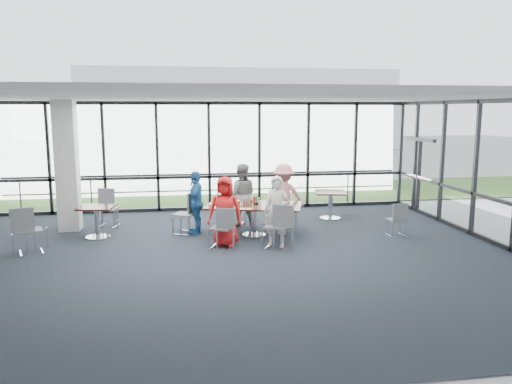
{
  "coord_description": "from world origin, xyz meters",
  "views": [
    {
      "loc": [
        -0.94,
        -9.7,
        2.96
      ],
      "look_at": [
        0.83,
        1.41,
        1.1
      ],
      "focal_mm": 35.0,
      "sensor_mm": 36.0,
      "label": 1
    }
  ],
  "objects": [
    {
      "name": "menu_b",
      "position": [
        1.63,
        1.18,
        0.75
      ],
      "size": [
        0.34,
        0.33,
        0.0
      ],
      "primitive_type": "cube",
      "rotation": [
        0.0,
        0.0,
        -0.71
      ],
      "color": "beige",
      "rests_on": "main_table"
    },
    {
      "name": "chair_spare_r",
      "position": [
        4.14,
        1.1,
        0.4
      ],
      "size": [
        0.42,
        0.42,
        0.8
      ],
      "primitive_type": null,
      "rotation": [
        0.0,
        0.0,
        0.08
      ],
      "color": "slate",
      "rests_on": "ground"
    },
    {
      "name": "ketchup_bottle",
      "position": [
        0.85,
        1.79,
        0.84
      ],
      "size": [
        0.06,
        0.06,
        0.18
      ],
      "primitive_type": "cylinder",
      "color": "maroon",
      "rests_on": "main_table"
    },
    {
      "name": "chair_main_nr",
      "position": [
        1.14,
        0.53,
        0.48
      ],
      "size": [
        0.63,
        0.63,
        0.96
      ],
      "primitive_type": null,
      "rotation": [
        0.0,
        0.0,
        -0.46
      ],
      "color": "slate",
      "rests_on": "ground"
    },
    {
      "name": "ceiling",
      "position": [
        0.0,
        0.0,
        3.2
      ],
      "size": [
        12.0,
        10.0,
        0.04
      ],
      "primitive_type": "cube",
      "color": "white",
      "rests_on": "ground"
    },
    {
      "name": "wall_front",
      "position": [
        0.0,
        -5.0,
        1.6
      ],
      "size": [
        12.0,
        0.1,
        3.2
      ],
      "primitive_type": "cube",
      "color": "silver",
      "rests_on": "ground"
    },
    {
      "name": "plate_nl",
      "position": [
        0.2,
        1.52,
        0.76
      ],
      "size": [
        0.28,
        0.28,
        0.01
      ],
      "primitive_type": "cylinder",
      "color": "white",
      "rests_on": "main_table"
    },
    {
      "name": "chair_main_nl",
      "position": [
        -0.04,
        0.77,
        0.44
      ],
      "size": [
        0.56,
        0.56,
        0.88
      ],
      "primitive_type": null,
      "rotation": [
        0.0,
        0.0,
        -0.39
      ],
      "color": "slate",
      "rests_on": "ground"
    },
    {
      "name": "chair_spare_la",
      "position": [
        -4.0,
        0.98,
        0.49
      ],
      "size": [
        0.61,
        0.61,
        0.97
      ],
      "primitive_type": null,
      "rotation": [
        0.0,
        0.0,
        0.34
      ],
      "color": "slate",
      "rests_on": "ground"
    },
    {
      "name": "tumbler_c",
      "position": [
        0.96,
        1.89,
        0.82
      ],
      "size": [
        0.07,
        0.07,
        0.15
      ],
      "primitive_type": "cylinder",
      "color": "white",
      "rests_on": "main_table"
    },
    {
      "name": "guard_rail",
      "position": [
        0.0,
        5.6,
        0.5
      ],
      "size": [
        12.0,
        0.06,
        0.06
      ],
      "primitive_type": "cylinder",
      "rotation": [
        0.0,
        1.57,
        0.0
      ],
      "color": "#2D2D33",
      "rests_on": "ground"
    },
    {
      "name": "plate_end",
      "position": [
        -0.11,
        1.93,
        0.76
      ],
      "size": [
        0.25,
        0.25,
        0.01
      ],
      "primitive_type": "cylinder",
      "color": "white",
      "rests_on": "main_table"
    },
    {
      "name": "condiment_caddy",
      "position": [
        0.88,
        1.73,
        0.77
      ],
      "size": [
        0.1,
        0.07,
        0.04
      ],
      "primitive_type": "cube",
      "color": "black",
      "rests_on": "main_table"
    },
    {
      "name": "curtain_wall_right",
      "position": [
        6.0,
        0.0,
        1.6
      ],
      "size": [
        0.1,
        10.0,
        3.2
      ],
      "primitive_type": "cube",
      "color": "white",
      "rests_on": "ground"
    },
    {
      "name": "apron",
      "position": [
        0.0,
        10.0,
        -0.02
      ],
      "size": [
        80.0,
        70.0,
        0.02
      ],
      "primitive_type": "cube",
      "color": "gray",
      "rests_on": "ground"
    },
    {
      "name": "tumbler_a",
      "position": [
        0.5,
        1.51,
        0.81
      ],
      "size": [
        0.06,
        0.06,
        0.13
      ],
      "primitive_type": "cylinder",
      "color": "white",
      "rests_on": "main_table"
    },
    {
      "name": "green_bottle",
      "position": [
        0.91,
        1.8,
        0.85
      ],
      "size": [
        0.05,
        0.05,
        0.2
      ],
      "primitive_type": "cylinder",
      "color": "#2A8042",
      "rests_on": "main_table"
    },
    {
      "name": "menu_a",
      "position": [
        0.54,
        1.24,
        0.75
      ],
      "size": [
        0.34,
        0.26,
        0.0
      ],
      "primitive_type": "cube",
      "rotation": [
        0.0,
        0.0,
        -0.16
      ],
      "color": "beige",
      "rests_on": "main_table"
    },
    {
      "name": "exit_door",
      "position": [
        6.0,
        3.75,
        1.05
      ],
      "size": [
        0.12,
        1.6,
        2.1
      ],
      "primitive_type": "cube",
      "color": "black",
      "rests_on": "ground"
    },
    {
      "name": "chair_main_fl",
      "position": [
        0.53,
        3.0,
        0.41
      ],
      "size": [
        0.53,
        0.53,
        0.82
      ],
      "primitive_type": null,
      "rotation": [
        0.0,
        0.0,
        2.74
      ],
      "color": "slate",
      "rests_on": "ground"
    },
    {
      "name": "floor",
      "position": [
        0.0,
        0.0,
        -0.01
      ],
      "size": [
        12.0,
        10.0,
        0.02
      ],
      "primitive_type": "cube",
      "color": "#1B232B",
      "rests_on": "ground"
    },
    {
      "name": "diner_end",
      "position": [
        -0.51,
        2.13,
        0.76
      ],
      "size": [
        0.67,
        0.98,
        1.53
      ],
      "primitive_type": "imported",
      "rotation": [
        0.0,
        0.0,
        -1.79
      ],
      "color": "#22619F",
      "rests_on": "ground"
    },
    {
      "name": "diner_near_left",
      "position": [
        0.07,
        0.92,
        0.77
      ],
      "size": [
        0.86,
        0.68,
        1.54
      ],
      "primitive_type": "imported",
      "rotation": [
        0.0,
        0.0,
        -0.29
      ],
      "color": "red",
      "rests_on": "ground"
    },
    {
      "name": "tumbler_b",
      "position": [
        1.13,
        1.44,
        0.82
      ],
      "size": [
        0.07,
        0.07,
        0.15
      ],
      "primitive_type": "cylinder",
      "color": "white",
      "rests_on": "main_table"
    },
    {
      "name": "chair_main_end",
      "position": [
        -0.79,
        2.15,
        0.48
      ],
      "size": [
        0.63,
        0.63,
        0.96
      ],
      "primitive_type": null,
      "rotation": [
        0.0,
        0.0,
        -2.06
      ],
      "color": "slate",
      "rests_on": "ground"
    },
    {
      "name": "chair_spare_lb",
      "position": [
        -2.71,
        3.2,
        0.47
      ],
      "size": [
        0.57,
        0.57,
        0.94
      ],
      "primitive_type": null,
      "rotation": [
        0.0,
        0.0,
        2.87
      ],
      "color": "slate",
      "rests_on": "ground"
    },
    {
      "name": "grass_strip",
      "position": [
        0.0,
        8.0,
        0.01
      ],
      "size": [
        80.0,
        5.0,
        0.01
      ],
      "primitive_type": "cube",
      "color": "#335522",
      "rests_on": "ground"
    },
    {
      "name": "plate_fr",
      "position": [
        1.48,
        1.94,
        0.76
      ],
      "size": [
        0.27,
        0.27,
        0.01
      ],
      "primitive_type": "cylinder",
      "color": "white",
      "rests_on": "main_table"
    },
    {
      "name": "plate_fl",
      "position": [
        0.43,
        2.27,
        0.76
      ],
      "size": [
        0.28,
        0.28,
        0.01
      ],
      "primitive_type": "cylinder",
      "color": "white",
      "rests_on": "main_table"
    },
    {
      "name": "menu_c",
      "position": [
        1.09,
        2.14,
        0.75
      ],
      "size": [
        0.32,
        0.23,
        0.0
      ],
      "primitive_type": "cube",
      "rotation": [
        0.0,
        0.0,
        0.05
      ],
      "color": "beige",
      "rests_on": "main_table"
    },
    {
      "name": "curtain_wall_back",
      "position": [
        0.0,
        5.0,
        1.6
      ],
      "size": [
        12.0,
        0.1,
        3.2
      ],
      "primitive_type": "cube",
      "color": "white",
      "rests_on": "ground"
    },
    {
      "name": "diner_far_left",
      "position": [
        0.67,
        2.79,
        0.8
      ],
      "size": [
        0.86,
        0.62,
        1.61
      ],
      "primitive_type": "imported",
      "rotation": [
        0.0,
        0.0,
        2.95
      ],
      "color": "slate",
      "rests_on": "ground"
    },
    {
      "name": "hangar_main",
      "position": [
        4.0,
        32.0,
        3.0
      ],
      "size": [
        24.0,
        10.0,
        6.0
      ],
      "primitive_type": "cube",
      "color": "silver",
      "rests_on": "ground"
    },
    {
      "name": "tumbler_d",
      "position": [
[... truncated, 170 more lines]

